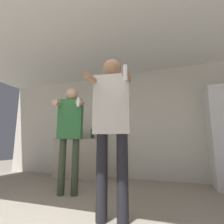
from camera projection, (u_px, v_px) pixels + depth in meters
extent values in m
cube|color=beige|center=(125.00, 124.00, 4.29)|extent=(7.00, 0.06, 2.55)
cube|color=silver|center=(98.00, 38.00, 2.98)|extent=(7.00, 3.80, 0.05)
cube|color=#BCB29E|center=(79.00, 158.00, 4.23)|extent=(1.18, 0.50, 0.91)
cube|color=#676256|center=(80.00, 139.00, 4.32)|extent=(1.21, 0.53, 0.01)
cylinder|color=#194723|center=(92.00, 134.00, 4.15)|extent=(0.08, 0.08, 0.22)
cylinder|color=#194723|center=(92.00, 128.00, 4.18)|extent=(0.04, 0.04, 0.05)
sphere|color=#B29933|center=(93.00, 127.00, 4.18)|extent=(0.04, 0.04, 0.04)
cylinder|color=#563314|center=(74.00, 134.00, 4.32)|extent=(0.06, 0.06, 0.23)
cylinder|color=#563314|center=(74.00, 128.00, 4.35)|extent=(0.03, 0.03, 0.06)
sphere|color=maroon|center=(74.00, 127.00, 4.35)|extent=(0.03, 0.03, 0.03)
cylinder|color=maroon|center=(81.00, 134.00, 4.26)|extent=(0.09, 0.09, 0.22)
cylinder|color=maroon|center=(81.00, 128.00, 4.28)|extent=(0.04, 0.04, 0.07)
sphere|color=black|center=(81.00, 127.00, 4.29)|extent=(0.04, 0.04, 0.04)
cylinder|color=black|center=(102.00, 176.00, 1.86)|extent=(0.12, 0.12, 0.89)
cylinder|color=black|center=(122.00, 177.00, 1.82)|extent=(0.12, 0.12, 0.89)
cube|color=beige|center=(112.00, 105.00, 1.98)|extent=(0.43, 0.27, 0.66)
sphere|color=#9E7051|center=(112.00, 69.00, 2.06)|extent=(0.22, 0.22, 0.22)
cylinder|color=#9E7051|center=(92.00, 79.00, 1.87)|extent=(0.14, 0.40, 0.14)
cylinder|color=#9E7051|center=(127.00, 77.00, 1.81)|extent=(0.14, 0.40, 0.14)
cube|color=white|center=(125.00, 72.00, 1.61)|extent=(0.04, 0.04, 0.14)
cylinder|color=#38422D|center=(62.00, 166.00, 2.78)|extent=(0.11, 0.11, 0.87)
cylinder|color=#38422D|center=(75.00, 166.00, 2.78)|extent=(0.11, 0.11, 0.87)
cube|color=#2D6B38|center=(71.00, 119.00, 2.92)|extent=(0.43, 0.31, 0.65)
sphere|color=tan|center=(72.00, 95.00, 3.00)|extent=(0.21, 0.21, 0.21)
cylinder|color=tan|center=(58.00, 103.00, 2.82)|extent=(0.19, 0.33, 0.14)
cylinder|color=tan|center=(80.00, 103.00, 2.81)|extent=(0.19, 0.33, 0.14)
cube|color=white|center=(78.00, 102.00, 2.66)|extent=(0.05, 0.05, 0.14)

